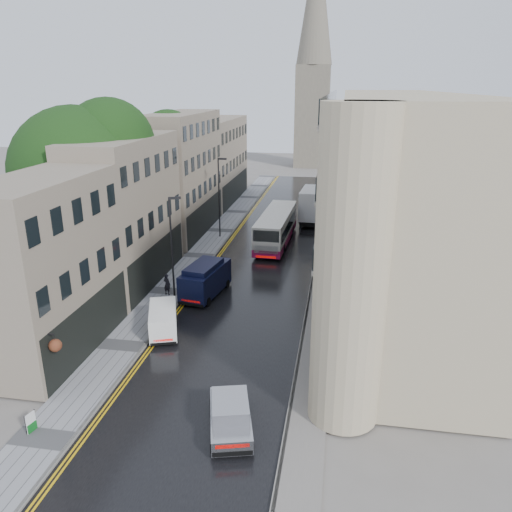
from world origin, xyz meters
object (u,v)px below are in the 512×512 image
(navy_van, at_px, (183,285))
(lamp_post_near, at_px, (172,251))
(lamp_post_far, at_px, (219,198))
(white_lorry, at_px, (301,208))
(tree_far, at_px, (150,175))
(cream_bus, at_px, (258,236))
(pedestrian, at_px, (167,284))
(estate_sign, at_px, (31,422))
(silver_hatchback, at_px, (212,437))
(tree_near, at_px, (81,195))
(white_van, at_px, (150,331))

(navy_van, height_order, lamp_post_near, lamp_post_near)
(lamp_post_far, bearing_deg, navy_van, -85.16)
(white_lorry, bearing_deg, navy_van, -103.57)
(tree_far, distance_m, cream_bus, 12.77)
(pedestrian, xyz_separation_m, lamp_post_far, (0.31, 15.03, 3.13))
(tree_far, distance_m, navy_van, 18.01)
(cream_bus, bearing_deg, white_lorry, 74.39)
(pedestrian, xyz_separation_m, lamp_post_near, (0.85, -0.90, 2.93))
(lamp_post_far, bearing_deg, estate_sign, -91.64)
(white_lorry, bearing_deg, pedestrian, -107.94)
(lamp_post_near, bearing_deg, estate_sign, -119.16)
(lamp_post_far, bearing_deg, white_lorry, 38.06)
(cream_bus, bearing_deg, tree_far, 165.01)
(silver_hatchback, xyz_separation_m, navy_van, (-5.85, 14.48, 0.54))
(tree_near, bearing_deg, tree_far, 88.68)
(cream_bus, bearing_deg, lamp_post_near, -106.99)
(cream_bus, height_order, estate_sign, cream_bus)
(pedestrian, bearing_deg, tree_far, -46.16)
(tree_far, bearing_deg, lamp_post_near, -64.49)
(tree_far, bearing_deg, cream_bus, -16.73)
(white_lorry, height_order, estate_sign, white_lorry)
(silver_hatchback, distance_m, white_van, 10.25)
(navy_van, xyz_separation_m, estate_sign, (-2.37, -14.68, -0.74))
(tree_far, distance_m, white_lorry, 16.41)
(tree_near, distance_m, white_lorry, 24.94)
(tree_far, bearing_deg, white_lorry, 24.10)
(estate_sign, bearing_deg, tree_near, 122.66)
(tree_far, bearing_deg, navy_van, -62.54)
(white_van, relative_size, pedestrian, 2.36)
(silver_hatchback, bearing_deg, lamp_post_near, 99.28)
(estate_sign, bearing_deg, navy_van, 94.34)
(silver_hatchback, height_order, white_van, white_van)
(pedestrian, relative_size, lamp_post_far, 0.20)
(lamp_post_near, bearing_deg, tree_far, 92.97)
(tree_far, relative_size, white_van, 3.31)
(tree_far, xyz_separation_m, estate_sign, (5.62, -30.05, -5.65))
(estate_sign, bearing_deg, lamp_post_near, 96.87)
(white_van, xyz_separation_m, pedestrian, (-1.42, 7.04, 0.05))
(silver_hatchback, bearing_deg, white_lorry, 74.09)
(tree_near, distance_m, tree_far, 13.02)
(white_van, bearing_deg, pedestrian, 82.37)
(tree_far, distance_m, silver_hatchback, 33.35)
(tree_near, xyz_separation_m, silver_hatchback, (14.14, -16.85, -6.17))
(navy_van, bearing_deg, cream_bus, 83.48)
(cream_bus, xyz_separation_m, navy_van, (-3.39, -11.95, -0.23))
(estate_sign, bearing_deg, cream_bus, 91.31)
(tree_far, xyz_separation_m, pedestrian, (6.48, -14.46, -5.31))
(lamp_post_near, bearing_deg, silver_hatchback, -88.33)
(navy_van, distance_m, lamp_post_near, 2.62)
(lamp_post_far, bearing_deg, tree_near, -117.03)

